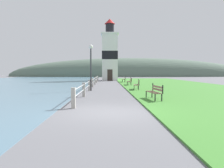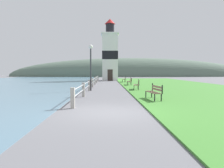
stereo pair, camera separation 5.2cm
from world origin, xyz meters
name	(u,v)px [view 2 (the right image)]	position (x,y,z in m)	size (l,w,h in m)	color
ground_plane	(108,112)	(0.00, 0.00, 0.00)	(160.00, 160.00, 0.00)	slate
grass_verge	(174,85)	(7.69, 16.30, 0.03)	(12.00, 48.89, 0.06)	#428433
seawall_railing	(93,82)	(-1.59, 14.35, 0.55)	(0.18, 26.88, 0.95)	#A8A399
park_bench_near	(155,91)	(2.71, 3.65, 0.54)	(0.65, 1.82, 0.94)	#846B51
park_bench_midway	(137,84)	(2.63, 10.51, 0.54)	(0.67, 1.70, 0.94)	#846B51
park_bench_far	(130,81)	(2.67, 17.04, 0.54)	(0.56, 1.92, 0.94)	#846B51
park_bench_by_lighthouse	(124,79)	(2.55, 24.02, 0.54)	(0.58, 1.94, 0.94)	#846B51
lighthouse	(110,54)	(0.47, 30.78, 4.79)	(3.17, 3.17, 11.07)	white
lamp_post	(91,59)	(-1.44, 9.97, 2.74)	(0.36, 0.36, 3.96)	#333338
distant_hillside	(132,76)	(8.00, 62.59, 0.00)	(80.00, 16.00, 12.00)	#566B5B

